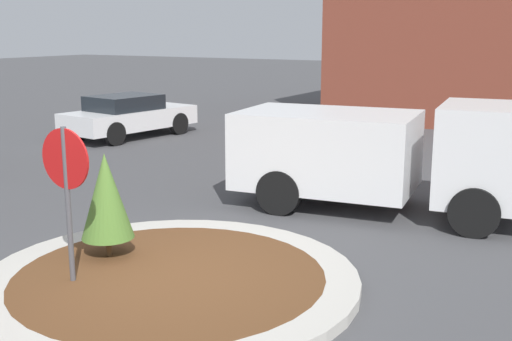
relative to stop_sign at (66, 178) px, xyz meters
name	(u,v)px	position (x,y,z in m)	size (l,w,h in m)	color
ground_plane	(170,285)	(0.98, 0.79, -1.53)	(120.00, 120.00, 0.00)	#474749
traffic_island	(170,280)	(0.98, 0.79, -1.45)	(5.09, 5.09, 0.16)	#BCB7AD
stop_sign	(66,178)	(0.00, 0.00, 0.00)	(0.78, 0.07, 2.19)	#4C4C51
island_shrub	(106,196)	(-0.24, 0.95, -0.48)	(0.75, 0.75, 1.51)	brown
utility_truck	(385,152)	(2.28, 5.73, -0.40)	(5.76, 2.77, 2.10)	silver
storefront_building	(509,20)	(2.19, 19.37, 2.18)	(11.92, 6.07, 7.40)	brown
parked_sedan_white	(129,115)	(-7.55, 9.94, -0.82)	(2.43, 4.53, 1.35)	silver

